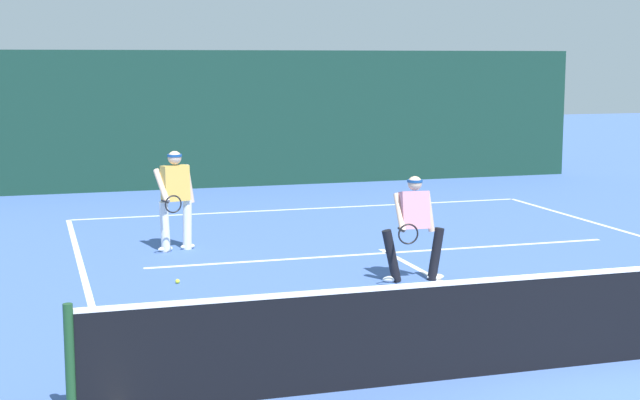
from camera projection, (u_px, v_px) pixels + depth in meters
name	position (u px, v px, depth m)	size (l,w,h in m)	color
ground_plane	(595.00, 364.00, 10.10)	(80.00, 80.00, 0.00)	#4464AB
court_line_baseline_far	(306.00, 209.00, 20.49)	(9.88, 0.10, 0.01)	white
court_line_service	(388.00, 253.00, 15.85)	(8.06, 0.10, 0.01)	white
court_line_centre	(463.00, 293.00, 13.12)	(0.10, 6.40, 0.01)	white
tennis_net	(597.00, 316.00, 10.02)	(10.83, 0.09, 1.07)	#1E4723
player_near	(414.00, 224.00, 13.73)	(0.95, 0.82, 1.54)	black
player_far	(175.00, 196.00, 15.93)	(0.69, 0.89, 1.68)	silver
tennis_ball	(178.00, 281.00, 13.70)	(0.07, 0.07, 0.07)	#D1E033
tennis_ball_extra	(272.00, 321.00, 11.61)	(0.07, 0.07, 0.07)	#D1E033
back_fence_windscreen	(262.00, 119.00, 24.00)	(17.20, 0.12, 3.41)	#14352A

